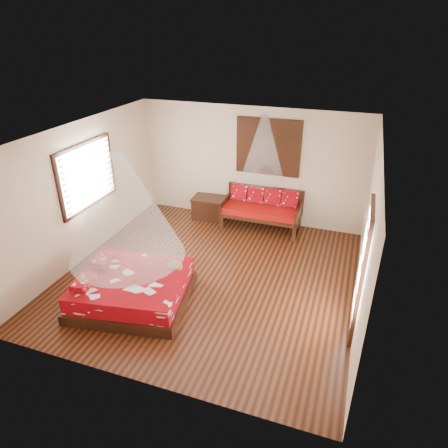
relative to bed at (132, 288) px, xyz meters
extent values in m
cube|color=black|center=(1.03, 1.18, -0.26)|extent=(5.50, 5.50, 0.02)
cube|color=silver|center=(1.03, 1.18, 2.56)|extent=(5.50, 5.50, 0.02)
cube|color=beige|center=(-1.73, 1.18, 1.15)|extent=(0.02, 5.50, 2.80)
cube|color=beige|center=(3.79, 1.18, 1.15)|extent=(0.02, 5.50, 2.80)
cube|color=beige|center=(1.03, 3.94, 1.15)|extent=(5.50, 0.02, 2.80)
cube|color=beige|center=(1.03, -1.58, 1.15)|extent=(5.50, 0.02, 2.80)
cube|color=black|center=(0.01, 0.00, -0.15)|extent=(2.19, 2.04, 0.20)
cube|color=maroon|center=(0.01, 0.00, 0.10)|extent=(2.07, 1.93, 0.30)
cube|color=maroon|center=(-0.61, -0.47, 0.31)|extent=(0.35, 0.54, 0.13)
cube|color=maroon|center=(-0.73, 0.25, 0.31)|extent=(0.35, 0.54, 0.13)
cube|color=black|center=(0.57, 3.12, -0.04)|extent=(0.08, 0.08, 0.42)
cube|color=black|center=(2.32, 3.12, -0.04)|extent=(0.08, 0.08, 0.42)
cube|color=black|center=(0.57, 3.83, -0.04)|extent=(0.08, 0.08, 0.42)
cube|color=black|center=(2.32, 3.83, -0.04)|extent=(0.08, 0.08, 0.42)
cube|color=black|center=(1.45, 3.48, 0.13)|extent=(1.87, 0.83, 0.08)
cube|color=#990D05|center=(1.45, 3.48, 0.24)|extent=(1.81, 0.77, 0.14)
cube|color=black|center=(1.45, 3.85, 0.42)|extent=(1.87, 0.06, 0.55)
cube|color=black|center=(0.55, 3.48, 0.29)|extent=(0.06, 0.83, 0.30)
cube|color=black|center=(2.34, 3.48, 0.29)|extent=(0.06, 0.83, 0.30)
cube|color=maroon|center=(0.83, 3.73, 0.51)|extent=(0.39, 0.20, 0.41)
cube|color=maroon|center=(1.24, 3.73, 0.51)|extent=(0.39, 0.20, 0.41)
cube|color=maroon|center=(1.66, 3.73, 0.51)|extent=(0.39, 0.20, 0.41)
cube|color=maroon|center=(2.07, 3.73, 0.51)|extent=(0.39, 0.20, 0.41)
cube|color=black|center=(0.06, 3.63, 0.00)|extent=(0.79, 0.58, 0.50)
cube|color=black|center=(0.06, 3.63, 0.28)|extent=(0.83, 0.63, 0.05)
cube|color=black|center=(1.45, 3.90, 1.65)|extent=(1.52, 0.06, 1.32)
cube|color=black|center=(1.45, 3.89, 1.65)|extent=(1.35, 0.04, 1.10)
cube|color=black|center=(-1.69, 1.38, 1.45)|extent=(0.08, 1.74, 1.34)
cube|color=silver|center=(-1.65, 1.38, 1.45)|extent=(0.04, 1.54, 1.10)
cube|color=black|center=(3.75, 0.58, 0.80)|extent=(0.08, 1.02, 2.16)
cube|color=white|center=(3.73, 0.58, 0.90)|extent=(0.03, 0.82, 1.70)
cylinder|color=brown|center=(0.58, 0.57, 0.26)|extent=(0.28, 0.28, 0.03)
cone|color=white|center=(0.01, 0.00, 1.60)|extent=(1.92, 1.92, 1.80)
cone|color=white|center=(1.45, 3.43, 1.75)|extent=(1.00, 1.00, 1.50)
camera|label=1|loc=(3.46, -4.93, 4.23)|focal=32.00mm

